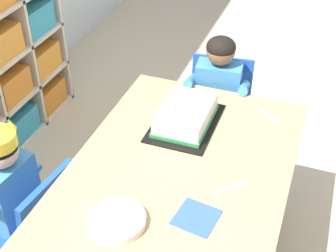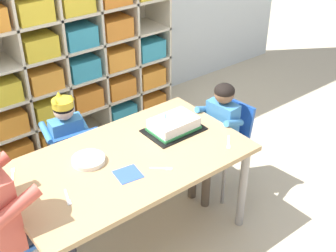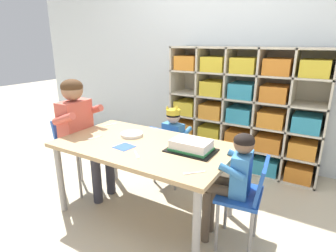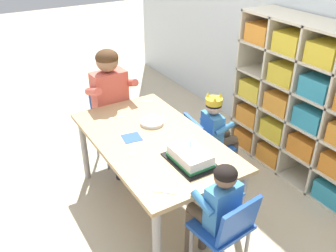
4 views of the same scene
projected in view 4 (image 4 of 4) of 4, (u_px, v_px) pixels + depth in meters
ground at (154, 204)px, 2.97m from camera, size 16.00×16.00×0.00m
classroom_back_wall at (318, 6)px, 3.00m from camera, size 6.02×0.10×2.81m
storage_cubby_shelf at (319, 114)px, 2.96m from camera, size 1.67×0.38×1.35m
activity_table at (153, 146)px, 2.70m from camera, size 1.38×0.78×0.63m
classroom_chair_blue at (204, 144)px, 3.11m from camera, size 0.36×0.39×0.61m
child_with_crown at (216, 127)px, 3.09m from camera, size 0.31×0.31×0.81m
classroom_chair_adult_side at (109, 115)px, 3.35m from camera, size 0.33×0.31×0.72m
adult_helper_seated at (113, 97)px, 3.16m from camera, size 0.44×0.41×1.09m
classroom_chair_guest_side at (226, 229)px, 2.17m from camera, size 0.33×0.36×0.67m
guest_at_table_side at (216, 204)px, 2.18m from camera, size 0.31×0.31×0.84m
birthday_cake_on_tray at (190, 157)px, 2.39m from camera, size 0.35×0.25×0.12m
paper_plate_stack at (152, 122)px, 2.85m from camera, size 0.19×0.19×0.03m
paper_napkin_square at (132, 138)px, 2.67m from camera, size 0.15×0.15×0.00m
fork_near_child_seat at (162, 192)px, 2.14m from camera, size 0.11×0.11×0.00m
fork_by_napkin at (146, 101)px, 3.21m from camera, size 0.07×0.13×0.00m
fork_beside_plate_stack at (133, 152)px, 2.51m from camera, size 0.10×0.10×0.00m
fork_near_cake_tray at (115, 118)px, 2.94m from camera, size 0.05×0.13×0.00m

